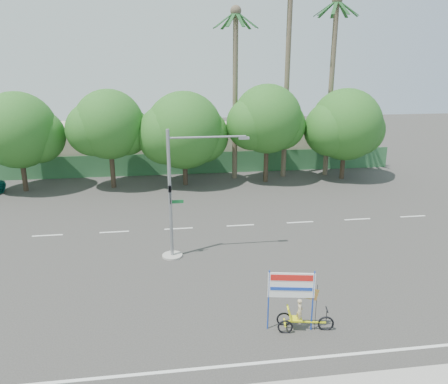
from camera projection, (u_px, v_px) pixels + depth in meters
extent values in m
plane|color=#33302D|center=(228.00, 290.00, 20.46)|extent=(120.00, 120.00, 0.00)
cube|color=#336B3D|center=(194.00, 163.00, 40.49)|extent=(38.00, 0.08, 2.00)
cube|color=beige|center=(89.00, 146.00, 43.12)|extent=(12.00, 8.00, 4.00)
cube|color=beige|center=(267.00, 143.00, 45.57)|extent=(14.00, 8.00, 3.60)
cylinder|color=#473828|center=(23.00, 170.00, 35.10)|extent=(0.40, 0.40, 3.52)
sphere|color=#1A5519|center=(18.00, 130.00, 34.15)|extent=(6.00, 6.00, 6.00)
sphere|color=#1A5519|center=(38.00, 136.00, 34.78)|extent=(4.32, 4.32, 4.32)
cylinder|color=#473828|center=(112.00, 166.00, 35.99)|extent=(0.40, 0.40, 3.74)
sphere|color=#1A5519|center=(109.00, 124.00, 34.98)|extent=(5.60, 5.60, 5.60)
sphere|color=#1A5519|center=(126.00, 131.00, 35.61)|extent=(4.03, 4.03, 4.03)
sphere|color=#1A5519|center=(93.00, 129.00, 34.68)|extent=(4.26, 4.26, 4.26)
cylinder|color=#473828|center=(185.00, 166.00, 36.85)|extent=(0.40, 0.40, 3.30)
sphere|color=#1A5519|center=(184.00, 130.00, 35.96)|extent=(6.40, 6.40, 6.40)
sphere|color=#1A5519|center=(201.00, 136.00, 36.59)|extent=(4.61, 4.61, 4.61)
sphere|color=#1A5519|center=(167.00, 135.00, 35.62)|extent=(4.86, 4.86, 4.86)
cylinder|color=#473828|center=(266.00, 160.00, 37.70)|extent=(0.40, 0.40, 3.87)
sphere|color=#1A5519|center=(267.00, 119.00, 36.65)|extent=(5.80, 5.80, 5.80)
sphere|color=#1A5519|center=(281.00, 125.00, 37.29)|extent=(4.18, 4.18, 4.18)
sphere|color=#1A5519|center=(253.00, 124.00, 36.35)|extent=(4.41, 4.41, 4.41)
cylinder|color=#473828|center=(343.00, 160.00, 38.69)|extent=(0.40, 0.40, 3.43)
sphere|color=#1A5519|center=(346.00, 125.00, 37.77)|extent=(6.20, 6.20, 6.20)
sphere|color=#1A5519|center=(359.00, 130.00, 38.40)|extent=(4.46, 4.46, 4.46)
sphere|color=#1A5519|center=(331.00, 129.00, 37.44)|extent=(4.71, 4.71, 4.71)
cylinder|color=#70604C|center=(287.00, 81.00, 37.43)|extent=(0.44, 0.44, 17.00)
cylinder|color=#70604C|center=(331.00, 92.00, 38.26)|extent=(0.44, 0.44, 15.00)
cube|color=#1C4C21|center=(347.00, 8.00, 36.35)|extent=(1.91, 0.28, 1.36)
cube|color=#1C4C21|center=(342.00, 9.00, 36.89)|extent=(1.65, 1.44, 1.36)
cube|color=#1C4C21|center=(334.00, 9.00, 37.13)|extent=(0.61, 1.93, 1.36)
cube|color=#1C4C21|center=(328.00, 9.00, 36.94)|extent=(1.20, 1.80, 1.36)
cube|color=#1C4C21|center=(325.00, 8.00, 36.41)|extent=(1.89, 0.92, 1.36)
cube|color=#1C4C21|center=(328.00, 7.00, 35.80)|extent=(1.89, 0.92, 1.36)
cube|color=#1C4C21|center=(335.00, 7.00, 35.39)|extent=(1.20, 1.80, 1.36)
cube|color=#1C4C21|center=(343.00, 7.00, 35.37)|extent=(0.61, 1.93, 1.36)
cube|color=#1C4C21|center=(348.00, 7.00, 35.75)|extent=(1.65, 1.44, 1.36)
cylinder|color=#70604C|center=(235.00, 99.00, 37.28)|extent=(0.44, 0.44, 14.00)
sphere|color=#70604C|center=(236.00, 11.00, 35.20)|extent=(0.90, 0.90, 0.90)
cube|color=#1C4C21|center=(247.00, 20.00, 35.52)|extent=(1.91, 0.28, 1.36)
cube|color=#1C4C21|center=(243.00, 20.00, 36.06)|extent=(1.65, 1.44, 1.36)
cube|color=#1C4C21|center=(236.00, 20.00, 36.29)|extent=(0.61, 1.93, 1.36)
cube|color=#1C4C21|center=(229.00, 20.00, 36.10)|extent=(1.20, 1.80, 1.36)
cube|color=#1C4C21|center=(224.00, 20.00, 35.58)|extent=(1.89, 0.92, 1.36)
cube|color=#1C4C21|center=(226.00, 19.00, 34.97)|extent=(1.89, 0.92, 1.36)
cube|color=#1C4C21|center=(232.00, 19.00, 34.56)|extent=(1.20, 1.80, 1.36)
cube|color=#1C4C21|center=(240.00, 19.00, 34.54)|extent=(0.61, 1.93, 1.36)
cube|color=#1C4C21|center=(246.00, 19.00, 34.92)|extent=(1.65, 1.44, 1.36)
cylinder|color=gray|center=(172.00, 256.00, 23.89)|extent=(1.10, 1.10, 0.10)
cylinder|color=gray|center=(170.00, 196.00, 22.87)|extent=(0.18, 0.18, 7.00)
cylinder|color=gray|center=(207.00, 137.00, 22.23)|extent=(4.00, 0.10, 0.10)
cube|color=gray|center=(244.00, 138.00, 22.51)|extent=(0.55, 0.20, 0.12)
imported|color=black|center=(170.00, 195.00, 22.63)|extent=(0.16, 0.20, 1.00)
cube|color=#14662D|center=(177.00, 202.00, 23.02)|extent=(0.70, 0.04, 0.18)
torus|color=black|center=(326.00, 324.00, 17.40)|extent=(0.66, 0.19, 0.65)
torus|color=black|center=(284.00, 319.00, 17.73)|extent=(0.61, 0.18, 0.61)
torus|color=black|center=(285.00, 327.00, 17.21)|extent=(0.61, 0.18, 0.61)
cube|color=yellow|center=(305.00, 322.00, 17.41)|extent=(1.62, 0.35, 0.06)
cube|color=yellow|center=(285.00, 323.00, 17.46)|extent=(0.16, 0.58, 0.05)
cube|color=yellow|center=(296.00, 319.00, 17.39)|extent=(0.55, 0.49, 0.06)
cube|color=yellow|center=(289.00, 313.00, 17.32)|extent=(0.29, 0.44, 0.52)
cylinder|color=black|center=(326.00, 315.00, 17.28)|extent=(0.03, 0.03, 0.53)
cube|color=black|center=(327.00, 310.00, 17.20)|extent=(0.12, 0.43, 0.04)
imported|color=#CCB284|center=(300.00, 311.00, 17.27)|extent=(0.31, 0.42, 1.04)
cylinder|color=#173CB2|center=(268.00, 300.00, 17.19)|extent=(0.06, 0.06, 2.60)
cylinder|color=#173CB2|center=(313.00, 301.00, 17.12)|extent=(0.06, 0.06, 2.60)
cube|color=white|center=(291.00, 285.00, 16.95)|extent=(1.81, 0.38, 1.06)
cube|color=red|center=(292.00, 278.00, 16.82)|extent=(1.61, 0.31, 0.25)
cube|color=#173CB2|center=(291.00, 289.00, 16.96)|extent=(1.61, 0.31, 0.13)
cylinder|color=black|center=(316.00, 308.00, 17.20)|extent=(0.02, 0.02, 2.02)
cube|color=red|center=(308.00, 293.00, 17.03)|extent=(0.84, 0.17, 0.63)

